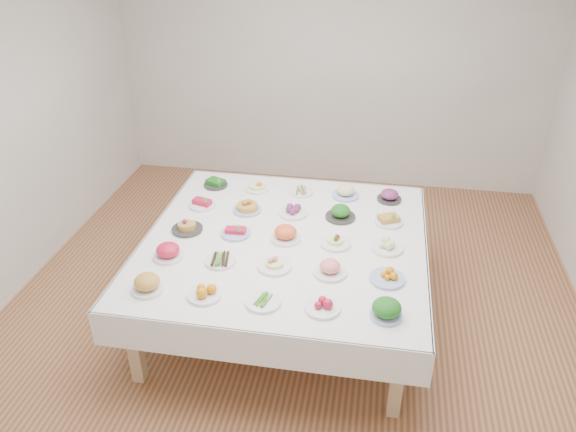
% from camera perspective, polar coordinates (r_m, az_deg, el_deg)
% --- Properties ---
extents(room_envelope, '(5.02, 5.02, 2.81)m').
position_cam_1_polar(room_envelope, '(4.18, 0.86, 11.65)').
color(room_envelope, '#A86A46').
rests_on(room_envelope, ground).
extents(display_table, '(2.24, 2.24, 0.75)m').
position_cam_1_polar(display_table, '(4.51, -0.33, -3.09)').
color(display_table, white).
rests_on(display_table, ground).
extents(dish_0, '(0.25, 0.25, 0.14)m').
position_cam_1_polar(dish_0, '(4.01, -14.13, -6.56)').
color(dish_0, white).
rests_on(dish_0, display_table).
extents(dish_1, '(0.23, 0.23, 0.10)m').
position_cam_1_polar(dish_1, '(3.89, -8.50, -7.54)').
color(dish_1, white).
rests_on(dish_1, display_table).
extents(dish_2, '(0.24, 0.24, 0.05)m').
position_cam_1_polar(dish_2, '(3.81, -2.56, -8.60)').
color(dish_2, white).
rests_on(dish_2, display_table).
extents(dish_3, '(0.24, 0.24, 0.11)m').
position_cam_1_polar(dish_3, '(3.74, 3.55, -8.86)').
color(dish_3, white).
rests_on(dish_3, display_table).
extents(dish_4, '(0.24, 0.24, 0.14)m').
position_cam_1_polar(dish_4, '(3.72, 9.98, -9.24)').
color(dish_4, '#4C66B2').
rests_on(dish_4, display_table).
extents(dish_5, '(0.23, 0.23, 0.13)m').
position_cam_1_polar(dish_5, '(4.32, -12.10, -3.44)').
color(dish_5, white).
rests_on(dish_5, display_table).
extents(dish_6, '(0.23, 0.23, 0.06)m').
position_cam_1_polar(dish_6, '(4.22, -6.88, -4.42)').
color(dish_6, white).
rests_on(dish_6, display_table).
extents(dish_7, '(0.25, 0.25, 0.13)m').
position_cam_1_polar(dish_7, '(4.12, -1.37, -4.59)').
color(dish_7, white).
rests_on(dish_7, display_table).
extents(dish_8, '(0.24, 0.24, 0.12)m').
position_cam_1_polar(dish_8, '(4.07, 4.29, -5.21)').
color(dish_8, white).
rests_on(dish_8, display_table).
extents(dish_9, '(0.25, 0.25, 0.10)m').
position_cam_1_polar(dish_9, '(4.06, 10.04, -5.98)').
color(dish_9, '#4C66B2').
rests_on(dish_9, display_table).
extents(dish_10, '(0.25, 0.25, 0.13)m').
position_cam_1_polar(dish_10, '(4.63, -10.24, -0.84)').
color(dish_10, '#2E2B29').
rests_on(dish_10, display_table).
extents(dish_11, '(0.24, 0.24, 0.10)m').
position_cam_1_polar(dish_11, '(4.53, -5.34, -1.46)').
color(dish_11, '#4C66B2').
rests_on(dish_11, display_table).
extents(dish_12, '(0.25, 0.25, 0.16)m').
position_cam_1_polar(dish_12, '(4.43, -0.25, -1.53)').
color(dish_12, white).
rests_on(dish_12, display_table).
extents(dish_13, '(0.24, 0.24, 0.12)m').
position_cam_1_polar(dish_13, '(4.40, 4.84, -2.36)').
color(dish_13, white).
rests_on(dish_13, display_table).
extents(dish_14, '(0.24, 0.24, 0.10)m').
position_cam_1_polar(dish_14, '(4.39, 10.07, -2.89)').
color(dish_14, white).
rests_on(dish_14, display_table).
extents(dish_15, '(0.23, 0.23, 0.10)m').
position_cam_1_polar(dish_15, '(4.98, -8.72, 1.39)').
color(dish_15, white).
rests_on(dish_15, display_table).
extents(dish_16, '(0.24, 0.24, 0.16)m').
position_cam_1_polar(dish_16, '(4.85, -4.19, 1.29)').
color(dish_16, '#4C66B2').
rests_on(dish_16, display_table).
extents(dish_17, '(0.24, 0.24, 0.11)m').
position_cam_1_polar(dish_17, '(4.80, 0.53, 0.66)').
color(dish_17, white).
rests_on(dish_17, display_table).
extents(dish_18, '(0.25, 0.25, 0.13)m').
position_cam_1_polar(dish_18, '(4.76, 5.36, 0.43)').
color(dish_18, '#2E2B29').
rests_on(dish_18, display_table).
extents(dish_19, '(0.23, 0.23, 0.10)m').
position_cam_1_polar(dish_19, '(4.75, 10.20, -0.26)').
color(dish_19, white).
rests_on(dish_19, display_table).
extents(dish_20, '(0.22, 0.22, 0.11)m').
position_cam_1_polar(dish_20, '(5.32, -7.37, 3.48)').
color(dish_20, '#2E2B29').
rests_on(dish_20, display_table).
extents(dish_21, '(0.22, 0.22, 0.11)m').
position_cam_1_polar(dish_21, '(5.22, -3.17, 3.12)').
color(dish_21, white).
rests_on(dish_21, display_table).
extents(dish_22, '(0.22, 0.22, 0.05)m').
position_cam_1_polar(dish_22, '(5.16, 1.36, 2.56)').
color(dish_22, white).
rests_on(dish_22, display_table).
extents(dish_23, '(0.24, 0.24, 0.13)m').
position_cam_1_polar(dish_23, '(5.10, 5.88, 2.59)').
color(dish_23, '#4C66B2').
rests_on(dish_23, display_table).
extents(dish_24, '(0.21, 0.21, 0.12)m').
position_cam_1_polar(dish_24, '(5.10, 10.27, 2.12)').
color(dish_24, '#2E2B29').
rests_on(dish_24, display_table).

